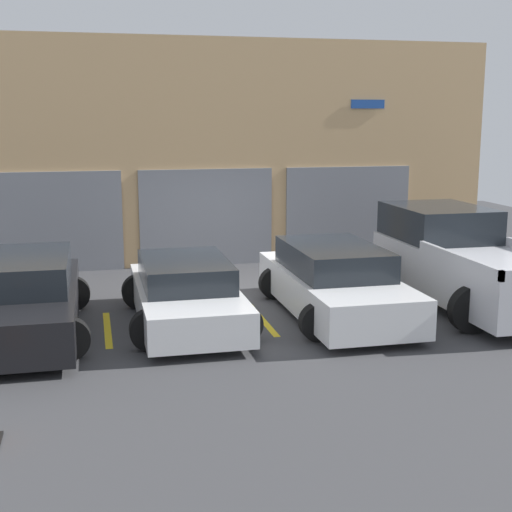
{
  "coord_description": "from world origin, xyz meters",
  "views": [
    {
      "loc": [
        -2.98,
        -14.46,
        3.68
      ],
      "look_at": [
        0.0,
        -1.63,
        1.1
      ],
      "focal_mm": 50.0,
      "sensor_mm": 36.0,
      "label": 1
    }
  ],
  "objects_px": {
    "pickup_truck": "(463,261)",
    "sedan_white": "(334,282)",
    "van_right": "(186,294)",
    "sedan_side": "(22,298)"
  },
  "relations": [
    {
      "from": "pickup_truck",
      "to": "van_right",
      "type": "distance_m",
      "value": 5.62
    },
    {
      "from": "sedan_side",
      "to": "van_right",
      "type": "distance_m",
      "value": 2.8
    },
    {
      "from": "sedan_white",
      "to": "van_right",
      "type": "distance_m",
      "value": 2.8
    },
    {
      "from": "sedan_white",
      "to": "sedan_side",
      "type": "xyz_separation_m",
      "value": [
        -5.6,
        -0.0,
        0.02
      ]
    },
    {
      "from": "pickup_truck",
      "to": "van_right",
      "type": "relative_size",
      "value": 1.23
    },
    {
      "from": "van_right",
      "to": "sedan_white",
      "type": "bearing_deg",
      "value": 0.05
    },
    {
      "from": "sedan_side",
      "to": "van_right",
      "type": "bearing_deg",
      "value": -0.05
    },
    {
      "from": "pickup_truck",
      "to": "sedan_white",
      "type": "distance_m",
      "value": 2.83
    },
    {
      "from": "pickup_truck",
      "to": "sedan_side",
      "type": "distance_m",
      "value": 8.41
    },
    {
      "from": "sedan_side",
      "to": "pickup_truck",
      "type": "bearing_deg",
      "value": 1.93
    }
  ]
}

